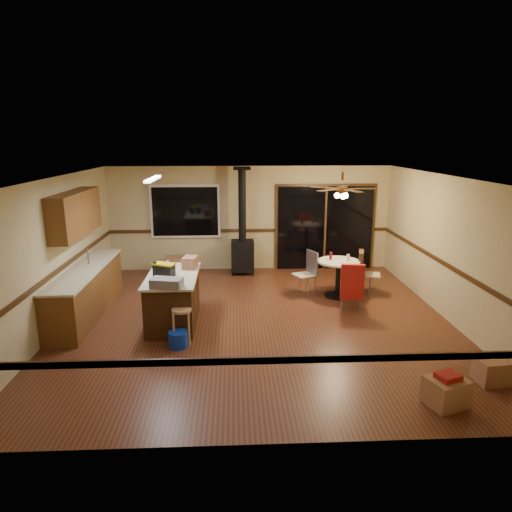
{
  "coord_description": "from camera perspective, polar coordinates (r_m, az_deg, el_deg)",
  "views": [
    {
      "loc": [
        -0.39,
        -7.8,
        3.23
      ],
      "look_at": [
        0.0,
        0.3,
        1.15
      ],
      "focal_mm": 32.0,
      "sensor_mm": 36.0,
      "label": 1
    }
  ],
  "objects": [
    {
      "name": "floor",
      "position": [
        8.45,
        0.1,
        -8.08
      ],
      "size": [
        7.0,
        7.0,
        0.0
      ],
      "primitive_type": "plane",
      "color": "#4E2615",
      "rests_on": "ground"
    },
    {
      "name": "ceiling",
      "position": [
        7.83,
        0.11,
        9.77
      ],
      "size": [
        7.0,
        7.0,
        0.0
      ],
      "primitive_type": "plane",
      "rotation": [
        3.14,
        0.0,
        0.0
      ],
      "color": "silver",
      "rests_on": "ground"
    },
    {
      "name": "wall_back",
      "position": [
        11.47,
        -0.77,
        4.7
      ],
      "size": [
        7.0,
        0.0,
        7.0
      ],
      "primitive_type": "plane",
      "rotation": [
        1.57,
        0.0,
        0.0
      ],
      "color": "tan",
      "rests_on": "ground"
    },
    {
      "name": "wall_front",
      "position": [
        4.73,
        2.24,
        -9.72
      ],
      "size": [
        7.0,
        0.0,
        7.0
      ],
      "primitive_type": "plane",
      "rotation": [
        -1.57,
        0.0,
        0.0
      ],
      "color": "tan",
      "rests_on": "ground"
    },
    {
      "name": "wall_left",
      "position": [
        8.62,
        -23.83,
        0.19
      ],
      "size": [
        0.0,
        7.0,
        7.0
      ],
      "primitive_type": "plane",
      "rotation": [
        1.57,
        0.0,
        1.57
      ],
      "color": "tan",
      "rests_on": "ground"
    },
    {
      "name": "wall_right",
      "position": [
        8.93,
        23.16,
        0.72
      ],
      "size": [
        0.0,
        7.0,
        7.0
      ],
      "primitive_type": "plane",
      "rotation": [
        1.57,
        0.0,
        -1.57
      ],
      "color": "tan",
      "rests_on": "ground"
    },
    {
      "name": "chair_rail",
      "position": [
        8.12,
        0.1,
        -1.55
      ],
      "size": [
        7.0,
        7.0,
        0.08
      ],
      "primitive_type": null,
      "color": "#3A230E",
      "rests_on": "ground"
    },
    {
      "name": "window",
      "position": [
        11.45,
        -8.83,
        5.53
      ],
      "size": [
        1.72,
        0.1,
        1.32
      ],
      "primitive_type": "cube",
      "color": "black",
      "rests_on": "ground"
    },
    {
      "name": "sliding_door",
      "position": [
        11.68,
        8.61,
        3.47
      ],
      "size": [
        2.52,
        0.1,
        2.1
      ],
      "primitive_type": "cube",
      "color": "black",
      "rests_on": "ground"
    },
    {
      "name": "lower_cabinets",
      "position": [
        9.2,
        -20.46,
        -4.28
      ],
      "size": [
        0.6,
        3.0,
        0.86
      ],
      "primitive_type": "cube",
      "color": "brown",
      "rests_on": "ground"
    },
    {
      "name": "countertop",
      "position": [
        9.07,
        -20.7,
        -1.58
      ],
      "size": [
        0.64,
        3.04,
        0.04
      ],
      "primitive_type": "cube",
      "color": "beige",
      "rests_on": "lower_cabinets"
    },
    {
      "name": "upper_cabinets",
      "position": [
        9.09,
        -21.64,
        4.96
      ],
      "size": [
        0.35,
        2.0,
        0.8
      ],
      "primitive_type": "cube",
      "color": "brown",
      "rests_on": "ground"
    },
    {
      "name": "kitchen_island",
      "position": [
        8.35,
        -10.28,
        -5.27
      ],
      "size": [
        0.88,
        1.68,
        0.9
      ],
      "color": "#341C0D",
      "rests_on": "ground"
    },
    {
      "name": "wood_stove",
      "position": [
        11.14,
        -1.71,
        1.4
      ],
      "size": [
        0.55,
        0.5,
        2.52
      ],
      "color": "black",
      "rests_on": "ground"
    },
    {
      "name": "ceiling_fan",
      "position": [
        9.37,
        10.7,
        7.91
      ],
      "size": [
        0.24,
        0.24,
        0.55
      ],
      "color": "brown",
      "rests_on": "ceiling"
    },
    {
      "name": "fluorescent_strip",
      "position": [
        8.25,
        -12.76,
        9.38
      ],
      "size": [
        0.1,
        1.2,
        0.04
      ],
      "primitive_type": "cube",
      "color": "white",
      "rests_on": "ceiling"
    },
    {
      "name": "toolbox_grey",
      "position": [
        7.51,
        -11.09,
        -3.34
      ],
      "size": [
        0.55,
        0.37,
        0.16
      ],
      "primitive_type": "cube",
      "rotation": [
        0.0,
        0.0,
        -0.21
      ],
      "color": "slate",
      "rests_on": "kitchen_island"
    },
    {
      "name": "toolbox_black",
      "position": [
        8.17,
        -11.42,
        -1.77
      ],
      "size": [
        0.4,
        0.31,
        0.2
      ],
      "primitive_type": "cube",
      "rotation": [
        0.0,
        0.0,
        -0.41
      ],
      "color": "black",
      "rests_on": "kitchen_island"
    },
    {
      "name": "toolbox_yellow_lid",
      "position": [
        8.14,
        -11.46,
        -1.0
      ],
      "size": [
        0.43,
        0.34,
        0.03
      ],
      "primitive_type": "cube",
      "rotation": [
        0.0,
        0.0,
        -0.41
      ],
      "color": "gold",
      "rests_on": "toolbox_black"
    },
    {
      "name": "box_on_island",
      "position": [
        8.56,
        -8.25,
        -0.8
      ],
      "size": [
        0.29,
        0.36,
        0.22
      ],
      "primitive_type": "cube",
      "rotation": [
        0.0,
        0.0,
        -0.17
      ],
      "color": "#8F5F3F",
      "rests_on": "kitchen_island"
    },
    {
      "name": "bottle_dark",
      "position": [
        8.18,
        -12.5,
        -1.58
      ],
      "size": [
        0.1,
        0.1,
        0.25
      ],
      "primitive_type": "cylinder",
      "rotation": [
        0.0,
        0.0,
        -0.42
      ],
      "color": "black",
      "rests_on": "kitchen_island"
    },
    {
      "name": "bottle_pink",
      "position": [
        8.42,
        -8.04,
        -1.03
      ],
      "size": [
        0.08,
        0.08,
        0.22
      ],
      "primitive_type": "cylinder",
      "rotation": [
        0.0,
        0.0,
        -0.12
      ],
      "color": "#D84C8C",
      "rests_on": "kitchen_island"
    },
    {
      "name": "bottle_white",
      "position": [
        8.5,
        -11.0,
        -1.18
      ],
      "size": [
        0.07,
        0.07,
        0.17
      ],
      "primitive_type": "cylinder",
      "rotation": [
        0.0,
        0.0,
        0.3
      ],
      "color": "white",
      "rests_on": "kitchen_island"
    },
    {
      "name": "bar_stool",
      "position": [
        7.58,
        -9.21,
        -8.61
      ],
      "size": [
        0.42,
        0.42,
        0.59
      ],
      "primitive_type": "cylinder",
      "rotation": [
        0.0,
        0.0,
        0.37
      ],
      "color": "tan",
      "rests_on": "floor"
    },
    {
      "name": "blue_bucket",
      "position": [
        7.51,
        -9.69,
        -10.22
      ],
      "size": [
        0.41,
        0.41,
        0.26
      ],
      "primitive_type": "cylinder",
      "rotation": [
        0.0,
        0.0,
        0.4
      ],
      "color": "#0D33BD",
      "rests_on": "floor"
    },
    {
      "name": "dining_table",
      "position": [
        9.7,
        10.24,
        -2.01
      ],
      "size": [
        0.88,
        0.88,
        0.78
      ],
      "color": "black",
      "rests_on": "ground"
    },
    {
      "name": "glass_red",
      "position": [
        9.68,
        9.33,
        0.04
      ],
      "size": [
        0.08,
        0.08,
        0.17
      ],
      "primitive_type": "cylinder",
      "rotation": [
        0.0,
        0.0,
        -0.3
      ],
      "color": "#590C14",
      "rests_on": "dining_table"
    },
    {
      "name": "glass_cream",
      "position": [
        9.61,
        11.44,
        -0.22
      ],
      "size": [
        0.06,
        0.06,
        0.15
      ],
      "primitive_type": "cylinder",
      "rotation": [
        0.0,
        0.0,
        -0.02
      ],
      "color": "beige",
      "rests_on": "dining_table"
    },
    {
      "name": "chair_left",
      "position": [
        9.7,
        6.59,
        -1.5
      ],
      "size": [
        0.53,
        0.53,
        0.51
      ],
      "color": "tan",
      "rests_on": "ground"
    },
    {
      "name": "chair_near",
      "position": [
        8.88,
        11.94,
        -3.18
      ],
      "size": [
        0.49,
        0.53,
        0.7
      ],
      "color": "tan",
      "rests_on": "ground"
    },
    {
      "name": "chair_right",
      "position": [
        9.91,
        13.09,
        -1.41
      ],
      "size": [
        0.56,
        0.53,
        0.7
      ],
      "color": "tan",
      "rests_on": "ground"
    },
    {
      "name": "box_under_window",
      "position": [
        11.4,
        -9.84,
        -1.16
      ],
      "size": [
        0.6,
        0.51,
        0.43
      ],
      "primitive_type": "cube",
      "rotation": [
        0.0,
        0.0,
        0.16
      ],
      "color": "#8F5F3F",
      "rests_on": "floor"
    },
    {
      "name": "box_corner_a",
      "position": [
        6.38,
        22.7,
        -15.4
      ],
      "size": [
        0.57,
        0.53,
        0.35
      ],
      "primitive_type": "cube",
      "rotation": [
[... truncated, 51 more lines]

